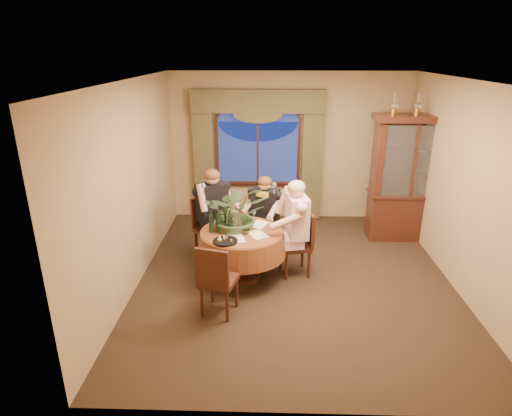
{
  "coord_description": "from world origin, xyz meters",
  "views": [
    {
      "loc": [
        -0.39,
        -5.55,
        3.17
      ],
      "look_at": [
        -0.56,
        -0.01,
        1.1
      ],
      "focal_mm": 30.0,
      "sensor_mm": 36.0,
      "label": 1
    }
  ],
  "objects_px": {
    "chair_back_right": "(257,228)",
    "person_scarf": "(265,216)",
    "china_cabinet": "(408,179)",
    "wine_bottle_0": "(226,215)",
    "oil_lamp_center": "(418,104)",
    "chair_front_left": "(219,279)",
    "oil_lamp_right": "(441,104)",
    "oil_lamp_left": "(394,104)",
    "person_back": "(213,214)",
    "wine_bottle_1": "(218,221)",
    "chair_back": "(210,229)",
    "person_pink": "(297,229)",
    "wine_bottle_2": "(230,221)",
    "wine_bottle_4": "(229,220)",
    "wine_bottle_3": "(211,221)",
    "dining_table": "(242,255)",
    "stoneware_vase": "(236,219)",
    "chair_right": "(295,244)",
    "centerpiece_plant": "(237,189)",
    "olive_bowl": "(245,231)"
  },
  "relations": [
    {
      "from": "oil_lamp_right",
      "to": "wine_bottle_4",
      "type": "relative_size",
      "value": 1.03
    },
    {
      "from": "chair_back_right",
      "to": "person_scarf",
      "type": "xyz_separation_m",
      "value": [
        0.12,
        0.03,
        0.19
      ]
    },
    {
      "from": "oil_lamp_right",
      "to": "olive_bowl",
      "type": "distance_m",
      "value": 3.82
    },
    {
      "from": "dining_table",
      "to": "wine_bottle_1",
      "type": "xyz_separation_m",
      "value": [
        -0.33,
        -0.04,
        0.54
      ]
    },
    {
      "from": "china_cabinet",
      "to": "wine_bottle_0",
      "type": "distance_m",
      "value": 3.29
    },
    {
      "from": "chair_right",
      "to": "centerpiece_plant",
      "type": "distance_m",
      "value": 1.2
    },
    {
      "from": "chair_back_right",
      "to": "wine_bottle_0",
      "type": "xyz_separation_m",
      "value": [
        -0.44,
        -0.56,
        0.44
      ]
    },
    {
      "from": "oil_lamp_right",
      "to": "olive_bowl",
      "type": "xyz_separation_m",
      "value": [
        -3.09,
        -1.61,
        -1.56
      ]
    },
    {
      "from": "olive_bowl",
      "to": "wine_bottle_0",
      "type": "bearing_deg",
      "value": 137.26
    },
    {
      "from": "chair_back_right",
      "to": "wine_bottle_2",
      "type": "relative_size",
      "value": 2.91
    },
    {
      "from": "wine_bottle_1",
      "to": "wine_bottle_0",
      "type": "bearing_deg",
      "value": 69.32
    },
    {
      "from": "wine_bottle_0",
      "to": "wine_bottle_2",
      "type": "height_order",
      "value": "same"
    },
    {
      "from": "oil_lamp_center",
      "to": "wine_bottle_0",
      "type": "height_order",
      "value": "oil_lamp_center"
    },
    {
      "from": "dining_table",
      "to": "stoneware_vase",
      "type": "height_order",
      "value": "stoneware_vase"
    },
    {
      "from": "oil_lamp_right",
      "to": "china_cabinet",
      "type": "bearing_deg",
      "value": 180.0
    },
    {
      "from": "wine_bottle_4",
      "to": "wine_bottle_3",
      "type": "bearing_deg",
      "value": -165.51
    },
    {
      "from": "wine_bottle_0",
      "to": "wine_bottle_2",
      "type": "bearing_deg",
      "value": -71.81
    },
    {
      "from": "olive_bowl",
      "to": "wine_bottle_3",
      "type": "height_order",
      "value": "wine_bottle_3"
    },
    {
      "from": "dining_table",
      "to": "centerpiece_plant",
      "type": "xyz_separation_m",
      "value": [
        -0.07,
        0.13,
        0.96
      ]
    },
    {
      "from": "person_scarf",
      "to": "wine_bottle_1",
      "type": "distance_m",
      "value": 1.08
    },
    {
      "from": "chair_front_left",
      "to": "wine_bottle_2",
      "type": "distance_m",
      "value": 0.95
    },
    {
      "from": "chair_back_right",
      "to": "person_pink",
      "type": "relative_size",
      "value": 0.66
    },
    {
      "from": "oil_lamp_right",
      "to": "oil_lamp_left",
      "type": "bearing_deg",
      "value": 180.0
    },
    {
      "from": "chair_right",
      "to": "person_scarf",
      "type": "height_order",
      "value": "person_scarf"
    },
    {
      "from": "olive_bowl",
      "to": "chair_back_right",
      "type": "bearing_deg",
      "value": 79.13
    },
    {
      "from": "chair_back",
      "to": "olive_bowl",
      "type": "height_order",
      "value": "chair_back"
    },
    {
      "from": "dining_table",
      "to": "oil_lamp_left",
      "type": "xyz_separation_m",
      "value": [
        2.38,
        1.54,
        1.96
      ]
    },
    {
      "from": "chair_right",
      "to": "wine_bottle_4",
      "type": "bearing_deg",
      "value": 87.22
    },
    {
      "from": "person_back",
      "to": "wine_bottle_1",
      "type": "bearing_deg",
      "value": 67.63
    },
    {
      "from": "oil_lamp_center",
      "to": "chair_right",
      "type": "distance_m",
      "value": 3.05
    },
    {
      "from": "china_cabinet",
      "to": "person_pink",
      "type": "bearing_deg",
      "value": -144.6
    },
    {
      "from": "china_cabinet",
      "to": "chair_front_left",
      "type": "height_order",
      "value": "china_cabinet"
    },
    {
      "from": "wine_bottle_2",
      "to": "person_pink",
      "type": "bearing_deg",
      "value": 10.49
    },
    {
      "from": "person_pink",
      "to": "olive_bowl",
      "type": "height_order",
      "value": "person_pink"
    },
    {
      "from": "wine_bottle_2",
      "to": "wine_bottle_1",
      "type": "bearing_deg",
      "value": -178.44
    },
    {
      "from": "chair_back_right",
      "to": "person_back",
      "type": "xyz_separation_m",
      "value": [
        -0.7,
        -0.06,
        0.25
      ]
    },
    {
      "from": "china_cabinet",
      "to": "chair_front_left",
      "type": "relative_size",
      "value": 2.26
    },
    {
      "from": "olive_bowl",
      "to": "wine_bottle_3",
      "type": "xyz_separation_m",
      "value": [
        -0.46,
        0.01,
        0.14
      ]
    },
    {
      "from": "oil_lamp_left",
      "to": "person_scarf",
      "type": "relative_size",
      "value": 0.25
    },
    {
      "from": "dining_table",
      "to": "chair_back_right",
      "type": "height_order",
      "value": "chair_back_right"
    },
    {
      "from": "oil_lamp_left",
      "to": "oil_lamp_center",
      "type": "distance_m",
      "value": 0.38
    },
    {
      "from": "chair_back",
      "to": "person_pink",
      "type": "relative_size",
      "value": 0.66
    },
    {
      "from": "oil_lamp_left",
      "to": "centerpiece_plant",
      "type": "bearing_deg",
      "value": -149.98
    },
    {
      "from": "chair_back",
      "to": "centerpiece_plant",
      "type": "relative_size",
      "value": 0.98
    },
    {
      "from": "dining_table",
      "to": "person_scarf",
      "type": "height_order",
      "value": "person_scarf"
    },
    {
      "from": "oil_lamp_center",
      "to": "chair_front_left",
      "type": "bearing_deg",
      "value": -141.12
    },
    {
      "from": "person_pink",
      "to": "centerpiece_plant",
      "type": "xyz_separation_m",
      "value": [
        -0.85,
        -0.01,
        0.6
      ]
    },
    {
      "from": "chair_back",
      "to": "wine_bottle_3",
      "type": "distance_m",
      "value": 0.86
    },
    {
      "from": "chair_front_left",
      "to": "olive_bowl",
      "type": "distance_m",
      "value": 0.91
    },
    {
      "from": "person_pink",
      "to": "person_scarf",
      "type": "relative_size",
      "value": 1.1
    }
  ]
}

